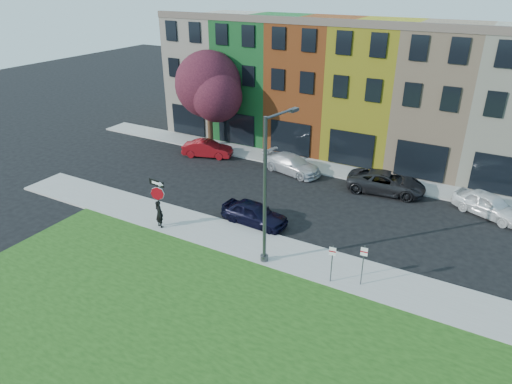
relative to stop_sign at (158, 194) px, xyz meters
The scene contains 15 objects.
ground 6.97m from the stop_sign, 16.57° to the right, with size 120.00×120.00×0.00m, color black.
sidewalk_near 8.68m from the stop_sign, ahead, with size 40.00×3.00×0.12m, color #9A9791.
sidewalk_far 13.71m from the stop_sign, 75.80° to the left, with size 40.00×2.40×0.12m, color #9A9791.
rowhouse_block 19.87m from the stop_sign, 78.81° to the left, with size 30.00×10.12×10.00m.
stop_sign is the anchor object (origin of this frame).
man 1.32m from the stop_sign, 140.32° to the left, with size 0.68×0.53×1.65m, color black.
sedan_near 5.61m from the stop_sign, 36.86° to the left, with size 4.09×1.83×1.36m, color black.
parked_car_red 11.88m from the stop_sign, 111.82° to the left, with size 4.19×2.53×1.30m, color maroon.
parked_car_silver 11.74m from the stop_sign, 75.48° to the left, with size 4.87×2.81×1.33m, color #B9BABF.
parked_car_dark 15.06m from the stop_sign, 48.95° to the left, with size 5.34×2.97×1.41m, color black.
parked_car_white 19.58m from the stop_sign, 34.55° to the left, with size 4.48×3.24×1.42m, color silver.
street_lamp 6.95m from the stop_sign, ahead, with size 0.76×2.56×7.50m.
parking_sign_a 10.30m from the stop_sign, ahead, with size 0.32×0.10×1.95m.
parking_sign_b 11.62m from the stop_sign, ahead, with size 0.32×0.09×2.11m.
tree_purple 14.57m from the stop_sign, 112.53° to the left, with size 6.43×5.63×7.79m.
Camera 1 is at (9.53, -15.18, 13.22)m, focal length 32.00 mm.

